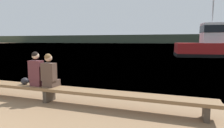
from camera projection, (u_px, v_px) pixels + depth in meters
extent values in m
plane|color=#426B8E|center=(176.00, 44.00, 119.44)|extent=(240.00, 240.00, 0.00)
cube|color=#384233|center=(177.00, 39.00, 129.40)|extent=(600.00, 12.00, 5.63)
cube|color=brown|center=(49.00, 88.00, 5.65)|extent=(8.73, 0.50, 0.08)
cube|color=#42382D|center=(206.00, 112.00, 4.34)|extent=(0.12, 0.42, 0.34)
cube|color=#42382D|center=(49.00, 95.00, 5.68)|extent=(0.12, 0.42, 0.34)
cube|color=#56282D|center=(39.00, 82.00, 5.85)|extent=(0.34, 0.40, 0.18)
cube|color=#56282D|center=(36.00, 70.00, 5.71)|extent=(0.39, 0.22, 0.55)
sphere|color=beige|center=(35.00, 56.00, 5.66)|extent=(0.20, 0.20, 0.20)
sphere|color=black|center=(35.00, 55.00, 5.64)|extent=(0.18, 0.18, 0.18)
cube|color=#4C382D|center=(52.00, 83.00, 5.71)|extent=(0.34, 0.40, 0.18)
cube|color=#4C382D|center=(49.00, 72.00, 5.57)|extent=(0.39, 0.22, 0.50)
sphere|color=tan|center=(48.00, 58.00, 5.52)|extent=(0.21, 0.21, 0.21)
sphere|color=brown|center=(48.00, 57.00, 5.51)|extent=(0.19, 0.19, 0.19)
ellipsoid|color=#232328|center=(25.00, 81.00, 5.93)|extent=(0.22, 0.21, 0.21)
cube|color=#A81919|center=(210.00, 50.00, 21.55)|extent=(7.42, 4.42, 1.46)
cube|color=black|center=(209.00, 55.00, 21.62)|extent=(7.57, 4.58, 0.35)
cube|color=silver|center=(214.00, 33.00, 21.27)|extent=(2.71, 2.43, 2.10)
cube|color=black|center=(214.00, 29.00, 21.22)|extent=(2.76, 2.51, 0.76)
cylinder|color=#B2B2B7|center=(213.00, 11.00, 21.05)|extent=(0.14, 0.14, 2.51)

